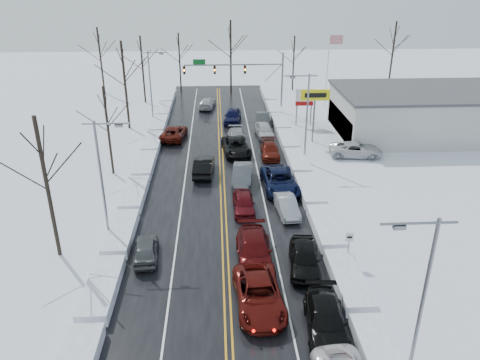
{
  "coord_description": "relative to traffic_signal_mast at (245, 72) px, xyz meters",
  "views": [
    {
      "loc": [
        -0.41,
        -34.04,
        18.25
      ],
      "look_at": [
        1.39,
        0.33,
        2.5
      ],
      "focal_mm": 35.0,
      "sensor_mm": 36.0,
      "label": 1
    }
  ],
  "objects": [
    {
      "name": "ground",
      "position": [
        -3.45,
        -27.99,
        -5.48
      ],
      "size": [
        160.0,
        160.0,
        0.0
      ],
      "primitive_type": "plane",
      "color": "silver",
      "rests_on": "ground"
    },
    {
      "name": "road_surface",
      "position": [
        -3.45,
        -25.99,
        -5.47
      ],
      "size": [
        14.0,
        84.0,
        0.01
      ],
      "primitive_type": "cube",
      "color": "black",
      "rests_on": "ground"
    },
    {
      "name": "snow_bank_left",
      "position": [
        -11.05,
        -25.99,
        -5.48
      ],
      "size": [
        1.84,
        72.0,
        0.8
      ],
      "primitive_type": "cube",
      "color": "white",
      "rests_on": "ground"
    },
    {
      "name": "snow_bank_right",
      "position": [
        4.15,
        -25.99,
        -5.48
      ],
      "size": [
        1.84,
        72.0,
        0.8
      ],
      "primitive_type": "cube",
      "color": "white",
      "rests_on": "ground"
    },
    {
      "name": "traffic_signal_mast",
      "position": [
        0.0,
        0.0,
        0.0
      ],
      "size": [
        13.28,
        0.39,
        8.0
      ],
      "color": "slate",
      "rests_on": "ground"
    },
    {
      "name": "tires_plus_sign",
      "position": [
        7.05,
        -12.0,
        -0.49
      ],
      "size": [
        3.2,
        0.34,
        6.0
      ],
      "color": "slate",
      "rests_on": "ground"
    },
    {
      "name": "used_vehicles_sign",
      "position": [
        7.05,
        -5.99,
        -2.16
      ],
      "size": [
        2.2,
        0.22,
        4.65
      ],
      "color": "slate",
      "rests_on": "ground"
    },
    {
      "name": "speed_limit_sign",
      "position": [
        4.75,
        -35.99,
        -3.84
      ],
      "size": [
        0.55,
        0.09,
        2.35
      ],
      "color": "slate",
      "rests_on": "ground"
    },
    {
      "name": "flagpole",
      "position": [
        11.72,
        2.01,
        0.45
      ],
      "size": [
        1.87,
        1.2,
        10.0
      ],
      "color": "silver",
      "rests_on": "ground"
    },
    {
      "name": "dealership_building",
      "position": [
        20.53,
        -9.99,
        -2.82
      ],
      "size": [
        20.4,
        12.4,
        5.3
      ],
      "color": "beige",
      "rests_on": "ground"
    },
    {
      "name": "streetlight_se",
      "position": [
        4.85,
        -45.99,
        -0.17
      ],
      "size": [
        3.2,
        0.25,
        9.0
      ],
      "color": "slate",
      "rests_on": "ground"
    },
    {
      "name": "streetlight_ne",
      "position": [
        4.85,
        -17.99,
        -0.17
      ],
      "size": [
        3.2,
        0.25,
        9.0
      ],
      "color": "slate",
      "rests_on": "ground"
    },
    {
      "name": "streetlight_sw",
      "position": [
        -11.74,
        -31.99,
        -0.17
      ],
      "size": [
        3.2,
        0.25,
        9.0
      ],
      "color": "slate",
      "rests_on": "ground"
    },
    {
      "name": "streetlight_nw",
      "position": [
        -11.74,
        -3.99,
        -0.17
      ],
      "size": [
        3.2,
        0.25,
        9.0
      ],
      "color": "slate",
      "rests_on": "ground"
    },
    {
      "name": "tree_left_b",
      "position": [
        -14.95,
        -33.99,
        1.51
      ],
      "size": [
        4.0,
        4.0,
        10.0
      ],
      "color": "#2D231C",
      "rests_on": "ground"
    },
    {
      "name": "tree_left_c",
      "position": [
        -13.95,
        -19.99,
        0.46
      ],
      "size": [
        3.4,
        3.4,
        8.5
      ],
      "color": "#2D231C",
      "rests_on": "ground"
    },
    {
      "name": "tree_left_d",
      "position": [
        -14.65,
        -5.99,
        1.86
      ],
      "size": [
        4.2,
        4.2,
        10.5
      ],
      "color": "#2D231C",
      "rests_on": "ground"
    },
    {
      "name": "tree_left_e",
      "position": [
        -14.25,
        6.01,
        1.16
      ],
      "size": [
        3.8,
        3.8,
        9.5
      ],
      "color": "#2D231C",
      "rests_on": "ground"
    },
    {
      "name": "tree_far_a",
      "position": [
        -21.45,
        12.01,
        1.51
      ],
      "size": [
        4.0,
        4.0,
        10.0
      ],
      "color": "#2D231C",
      "rests_on": "ground"
    },
    {
      "name": "tree_far_b",
      "position": [
        -9.45,
        13.01,
        0.81
      ],
      "size": [
        3.6,
        3.6,
        9.0
      ],
      "color": "#2D231C",
      "rests_on": "ground"
    },
    {
      "name": "tree_far_c",
      "position": [
        -1.45,
        11.01,
        2.21
      ],
      "size": [
        4.4,
        4.4,
        11.0
      ],
      "color": "#2D231C",
      "rests_on": "ground"
    },
    {
      "name": "tree_far_d",
      "position": [
        8.55,
        12.51,
        0.46
      ],
      "size": [
        3.4,
        3.4,
        8.5
      ],
      "color": "#2D231C",
      "rests_on": "ground"
    },
    {
      "name": "tree_far_e",
      "position": [
        24.55,
        13.01,
        1.86
      ],
      "size": [
        4.2,
        4.2,
        10.5
      ],
      "color": "#2D231C",
      "rests_on": "ground"
    },
    {
      "name": "queued_car_2",
      "position": [
        -1.6,
        -40.1,
        -5.48
      ],
      "size": [
        3.03,
        5.99,
        1.62
      ],
      "primitive_type": "imported",
      "rotation": [
        0.0,
        0.0,
        0.06
      ],
      "color": "#500E0A",
      "rests_on": "ground"
    },
    {
      "name": "queued_car_3",
      "position": [
        -1.52,
        -35.46,
        -5.48
      ],
      "size": [
        2.39,
        5.82,
        1.68
      ],
      "primitive_type": "imported",
      "rotation": [
        0.0,
        0.0,
        -0.01
      ],
      "color": "#47090A",
      "rests_on": "ground"
    },
    {
      "name": "queued_car_4",
      "position": [
        -1.79,
        -28.32,
        -5.48
      ],
      "size": [
        1.75,
        4.27,
        1.45
      ],
      "primitive_type": "imported",
      "rotation": [
        0.0,
        0.0,
        0.01
      ],
      "color": "#4F0A10",
      "rests_on": "ground"
    },
    {
      "name": "queued_car_5",
      "position": [
        -1.59,
        -22.82,
        -5.48
      ],
      "size": [
        2.21,
        5.07,
        1.62
      ],
      "primitive_type": "imported",
      "rotation": [
        0.0,
        0.0,
        -0.1
      ],
      "color": "#46484B",
      "rests_on": "ground"
    },
    {
      "name": "queued_car_6",
      "position": [
        -1.83,
        -15.37,
        -5.48
      ],
      "size": [
        3.28,
        6.01,
        1.6
      ],
      "primitive_type": "imported",
      "rotation": [
        0.0,
        0.0,
        0.11
      ],
      "color": "black",
      "rests_on": "ground"
    },
    {
      "name": "queued_car_7",
      "position": [
        -1.58,
        -12.07,
        -5.48
      ],
      "size": [
        2.12,
        4.98,
        1.43
      ],
      "primitive_type": "imported",
      "rotation": [
        0.0,
        0.0,
        0.02
      ],
      "color": "#989A9F",
      "rests_on": "ground"
    },
    {
      "name": "queued_car_8",
      "position": [
        -1.79,
        -4.32,
        -5.48
      ],
      "size": [
        2.65,
        5.18,
        1.69
      ],
      "primitive_type": "imported",
      "rotation": [
        0.0,
        0.0,
        -0.14
      ],
      "color": "black",
      "rests_on": "ground"
    },
    {
      "name": "queued_car_11",
      "position": [
        1.85,
        -42.42,
        -5.48
      ],
      "size": [
        2.59,
        5.46,
        1.54
      ],
      "primitive_type": "imported",
      "rotation": [
        0.0,
        0.0,
        -0.08
      ],
      "color": "black",
      "rests_on": "ground"
    },
    {
      "name": "queued_car_12",
      "position": [
        1.72,
        -36.54,
        -5.48
      ],
      "size": [
        2.51,
        5.07,
        1.66
      ],
      "primitive_type": "imported",
      "rotation": [
        0.0,
        0.0,
        -0.12
      ],
      "color": "black",
      "rests_on": "ground"
    },
    {
      "name": "queued_car_13",
      "position": [
        1.66,
        -28.93,
        -5.48
      ],
      "size": [
        1.82,
        4.28,
        1.37
      ],
      "primitive_type": "imported",
      "rotation": [
        0.0,
        0.0,
        0.09
      ],
      "color": "#9D9FA4",
      "rests_on": "ground"
    },
    {
      "name": "queued_car_14",
      "position": [
        1.66,
        -24.4,
        -5.48
      ],
      "size": [
        3.16,
        6.33,
        1.72
      ],
      "primitive_type": "imported",
      "rotation": [
        0.0,
        0.0,
        0.05
      ],
      "color": "black",
      "rests_on": "ground"
    },
    {
      "name": "queued_car_15",
      "position": [
        1.7,
        -16.31,
        -5.48
      ],
      "size": [
        2.05,
        4.71,
        1.35
      ],
      "primitive_type": "imported",
      "rotation": [
        0.0,
        0.0,
        -0.04
      ],
      "color": "#55130B",
      "rests_on": "ground"
    },
    {
      "name": "queued_car_16",
      "position": [
        1.72,
        -10.03,
        -5.48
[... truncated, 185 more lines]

